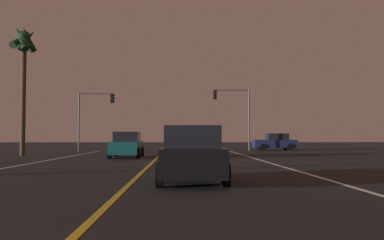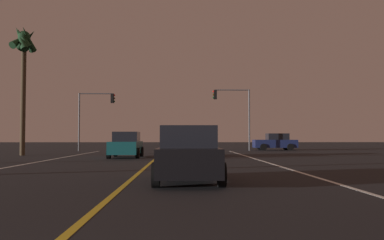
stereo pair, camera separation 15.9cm
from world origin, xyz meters
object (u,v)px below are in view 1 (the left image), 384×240
car_lead_same_lane (192,155)px  palm_tree_left_far (24,51)px  traffic_light_near_right (232,105)px  traffic_light_near_left (96,108)px  car_oncoming (127,145)px  car_crossing_side (275,142)px  car_ahead_far (198,145)px

car_lead_same_lane → palm_tree_left_far: size_ratio=0.44×
car_lead_same_lane → traffic_light_near_right: bearing=-9.8°
traffic_light_near_left → palm_tree_left_far: palm_tree_left_far is taller
car_oncoming → palm_tree_left_far: 10.99m
car_lead_same_lane → car_oncoming: 15.36m
traffic_light_near_left → palm_tree_left_far: bearing=-110.3°
car_oncoming → traffic_light_near_left: 13.70m
traffic_light_near_right → car_lead_same_lane: bearing=80.2°
car_crossing_side → palm_tree_left_far: size_ratio=0.44×
car_crossing_side → traffic_light_near_right: (-4.63, -1.93, 3.59)m
car_lead_same_lane → palm_tree_left_far: 22.63m
car_lead_same_lane → traffic_light_near_left: traffic_light_near_left is taller
traffic_light_near_left → car_oncoming: bearing=-70.0°
car_crossing_side → car_oncoming: 19.55m
car_crossing_side → car_oncoming: size_ratio=1.00×
car_oncoming → traffic_light_near_right: size_ratio=0.72×
car_oncoming → traffic_light_near_left: traffic_light_near_left is taller
car_oncoming → palm_tree_left_far: bearing=-111.5°
car_oncoming → car_ahead_far: bearing=105.1°
car_ahead_far → traffic_light_near_right: 12.39m
car_lead_same_lane → car_oncoming: (-3.85, 14.87, 0.00)m
car_oncoming → traffic_light_near_right: (8.58, 12.50, 3.59)m
car_lead_same_lane → traffic_light_near_left: 28.81m
palm_tree_left_far → traffic_light_near_right: bearing=29.4°
traffic_light_near_right → traffic_light_near_left: traffic_light_near_right is taller
car_ahead_far → car_crossing_side: bearing=-32.8°
traffic_light_near_left → palm_tree_left_far: (-3.46, -9.34, 3.51)m
car_crossing_side → car_ahead_far: same height
car_ahead_far → car_lead_same_lane: bearing=176.9°
car_crossing_side → palm_tree_left_far: 24.97m
car_crossing_side → traffic_light_near_right: traffic_light_near_right is taller
car_oncoming → car_ahead_far: same height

